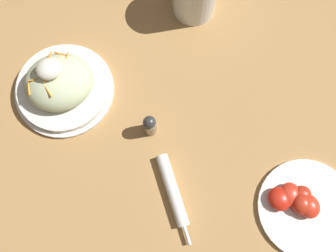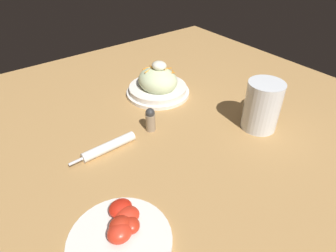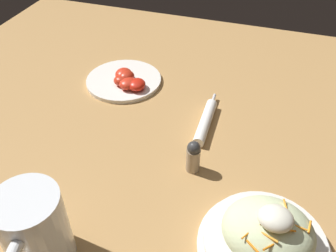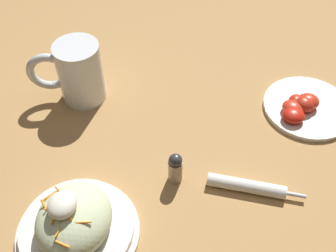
{
  "view_description": "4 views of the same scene",
  "coord_description": "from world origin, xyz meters",
  "px_view_note": "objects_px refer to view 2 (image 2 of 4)",
  "views": [
    {
      "loc": [
        -0.09,
        -0.23,
        0.77
      ],
      "look_at": [
        -0.04,
        -0.05,
        0.07
      ],
      "focal_mm": 40.08,
      "sensor_mm": 36.0,
      "label": 1
    },
    {
      "loc": [
        0.48,
        -0.38,
        0.49
      ],
      "look_at": [
        0.0,
        -0.02,
        0.05
      ],
      "focal_mm": 30.53,
      "sensor_mm": 36.0,
      "label": 2
    },
    {
      "loc": [
        -0.18,
        0.46,
        0.54
      ],
      "look_at": [
        -0.01,
        -0.04,
        0.09
      ],
      "focal_mm": 39.1,
      "sensor_mm": 36.0,
      "label": 3
    },
    {
      "loc": [
        -0.51,
        -0.12,
        0.66
      ],
      "look_at": [
        -0.0,
        0.01,
        0.07
      ],
      "focal_mm": 43.9,
      "sensor_mm": 36.0,
      "label": 4
    }
  ],
  "objects_px": {
    "salad_plate": "(158,84)",
    "beer_mug": "(262,108)",
    "tomato_plate": "(121,233)",
    "salt_shaker": "(150,119)",
    "napkin_roll": "(108,147)"
  },
  "relations": [
    {
      "from": "beer_mug",
      "to": "tomato_plate",
      "type": "bearing_deg",
      "value": -81.55
    },
    {
      "from": "salad_plate",
      "to": "napkin_roll",
      "type": "xyz_separation_m",
      "value": [
        0.16,
        -0.27,
        -0.02
      ]
    },
    {
      "from": "salad_plate",
      "to": "beer_mug",
      "type": "height_order",
      "value": "beer_mug"
    },
    {
      "from": "beer_mug",
      "to": "salt_shaker",
      "type": "relative_size",
      "value": 2.26
    },
    {
      "from": "napkin_roll",
      "to": "tomato_plate",
      "type": "height_order",
      "value": "tomato_plate"
    },
    {
      "from": "salad_plate",
      "to": "tomato_plate",
      "type": "distance_m",
      "value": 0.55
    },
    {
      "from": "salad_plate",
      "to": "tomato_plate",
      "type": "xyz_separation_m",
      "value": [
        0.4,
        -0.37,
        -0.02
      ]
    },
    {
      "from": "tomato_plate",
      "to": "napkin_roll",
      "type": "bearing_deg",
      "value": 157.55
    },
    {
      "from": "salad_plate",
      "to": "tomato_plate",
      "type": "bearing_deg",
      "value": -42.87
    },
    {
      "from": "salad_plate",
      "to": "salt_shaker",
      "type": "relative_size",
      "value": 3.0
    },
    {
      "from": "napkin_roll",
      "to": "salt_shaker",
      "type": "bearing_deg",
      "value": 93.17
    },
    {
      "from": "salad_plate",
      "to": "tomato_plate",
      "type": "height_order",
      "value": "salad_plate"
    },
    {
      "from": "salad_plate",
      "to": "napkin_roll",
      "type": "height_order",
      "value": "salad_plate"
    },
    {
      "from": "salad_plate",
      "to": "beer_mug",
      "type": "distance_m",
      "value": 0.35
    },
    {
      "from": "napkin_roll",
      "to": "tomato_plate",
      "type": "bearing_deg",
      "value": -22.45
    }
  ]
}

